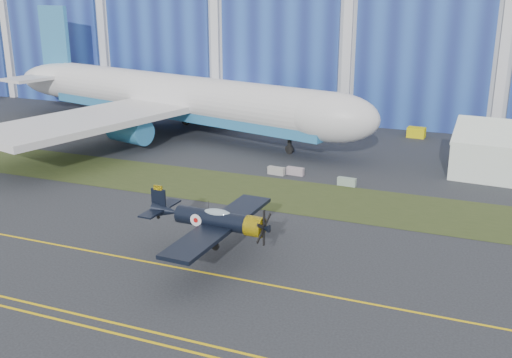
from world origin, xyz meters
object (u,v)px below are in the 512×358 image
at_px(warbird, 213,219).
at_px(jetliner, 177,49).
at_px(shipping_container, 242,114).
at_px(tug, 416,132).

relative_size(warbird, jetliner, 0.17).
xyz_separation_m(jetliner, shipping_container, (5.73, 9.75, -10.77)).
xyz_separation_m(warbird, jetliner, (-23.28, 36.87, 8.82)).
xyz_separation_m(jetliner, tug, (32.62, 10.28, -11.42)).
height_order(warbird, shipping_container, warbird).
height_order(warbird, tug, warbird).
bearing_deg(shipping_container, tug, 12.60).
distance_m(warbird, shipping_container, 49.86).
bearing_deg(jetliner, warbird, -43.32).
height_order(jetliner, tug, jetliner).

